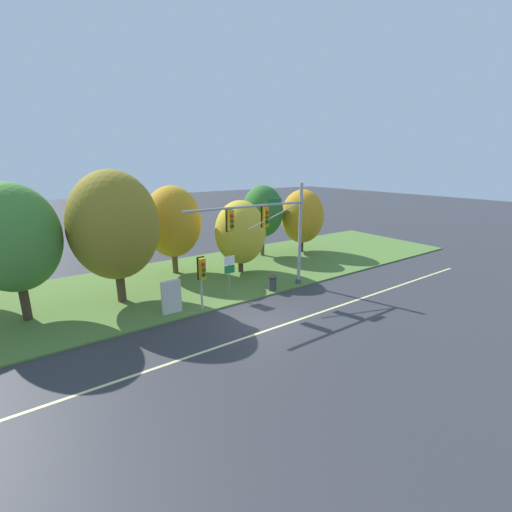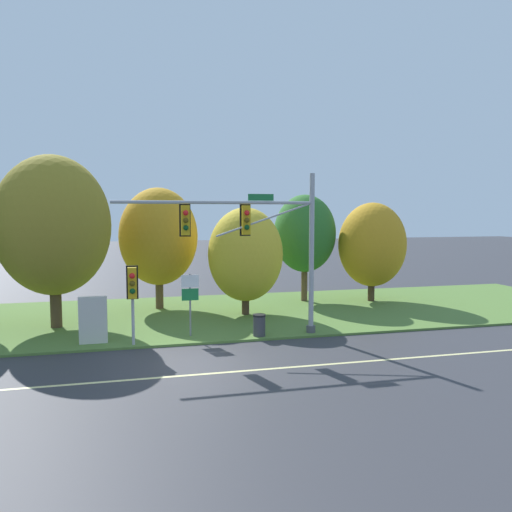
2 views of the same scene
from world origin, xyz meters
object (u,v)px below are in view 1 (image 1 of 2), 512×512
(tree_left_of_mast, at_px, (13,238))
(tree_furthest_back, at_px, (302,216))
(tree_tall_centre, at_px, (240,232))
(trash_bin, at_px, (272,283))
(pedestrian_signal_near_kerb, at_px, (202,272))
(tree_right_far, at_px, (263,211))
(tree_mid_verge, at_px, (172,222))
(route_sign_post, at_px, (229,270))
(info_kiosk, at_px, (171,297))
(traffic_signal_mast, at_px, (272,226))
(tree_behind_signpost, at_px, (114,226))

(tree_left_of_mast, distance_m, tree_furthest_back, 22.35)
(tree_left_of_mast, bearing_deg, tree_tall_centre, 1.92)
(tree_furthest_back, distance_m, trash_bin, 11.29)
(pedestrian_signal_near_kerb, relative_size, tree_right_far, 0.50)
(tree_furthest_back, bearing_deg, tree_mid_verge, 176.97)
(pedestrian_signal_near_kerb, height_order, tree_furthest_back, tree_furthest_back)
(tree_right_far, bearing_deg, route_sign_post, -137.56)
(info_kiosk, bearing_deg, pedestrian_signal_near_kerb, -27.00)
(tree_tall_centre, relative_size, tree_furthest_back, 0.94)
(traffic_signal_mast, relative_size, tree_right_far, 1.36)
(pedestrian_signal_near_kerb, height_order, tree_left_of_mast, tree_left_of_mast)
(info_kiosk, bearing_deg, trash_bin, -3.80)
(tree_left_of_mast, distance_m, trash_bin, 14.72)
(route_sign_post, distance_m, info_kiosk, 4.04)
(tree_tall_centre, height_order, tree_furthest_back, tree_furthest_back)
(tree_right_far, xyz_separation_m, trash_bin, (-4.76, -7.67, -3.55))
(traffic_signal_mast, bearing_deg, pedestrian_signal_near_kerb, -175.54)
(tree_left_of_mast, relative_size, tree_tall_centre, 1.32)
(traffic_signal_mast, distance_m, trash_bin, 3.85)
(tree_behind_signpost, relative_size, tree_right_far, 1.24)
(tree_left_of_mast, xyz_separation_m, tree_tall_centre, (13.99, 0.47, -1.37))
(trash_bin, bearing_deg, route_sign_post, 166.19)
(tree_right_far, bearing_deg, tree_left_of_mast, -169.06)
(traffic_signal_mast, bearing_deg, trash_bin, -77.00)
(route_sign_post, xyz_separation_m, tree_behind_signpost, (-5.81, 3.16, 2.91))
(pedestrian_signal_near_kerb, height_order, tree_mid_verge, tree_mid_verge)
(pedestrian_signal_near_kerb, distance_m, tree_mid_verge, 7.98)
(pedestrian_signal_near_kerb, bearing_deg, route_sign_post, 23.80)
(route_sign_post, bearing_deg, tree_right_far, 42.44)
(pedestrian_signal_near_kerb, distance_m, info_kiosk, 2.23)
(traffic_signal_mast, xyz_separation_m, pedestrian_signal_near_kerb, (-5.22, -0.41, -2.00))
(pedestrian_signal_near_kerb, distance_m, tree_furthest_back, 15.59)
(tree_behind_signpost, relative_size, trash_bin, 8.47)
(tree_right_far, bearing_deg, info_kiosk, -148.02)
(tree_right_far, height_order, trash_bin, tree_right_far)
(tree_left_of_mast, height_order, tree_furthest_back, tree_left_of_mast)
(route_sign_post, relative_size, tree_behind_signpost, 0.34)
(tree_left_of_mast, bearing_deg, tree_furthest_back, 6.51)
(route_sign_post, relative_size, trash_bin, 2.89)
(tree_mid_verge, bearing_deg, route_sign_post, -81.96)
(tree_behind_signpost, bearing_deg, traffic_signal_mast, -23.73)
(tree_right_far, relative_size, info_kiosk, 3.33)
(tree_furthest_back, bearing_deg, tree_behind_signpost, -170.81)
(tree_behind_signpost, xyz_separation_m, tree_right_far, (13.43, 3.81, -0.66))
(pedestrian_signal_near_kerb, distance_m, tree_behind_signpost, 5.92)
(traffic_signal_mast, distance_m, info_kiosk, 7.59)
(pedestrian_signal_near_kerb, xyz_separation_m, trash_bin, (5.24, 0.35, -1.85))
(tree_tall_centre, bearing_deg, tree_furthest_back, 14.14)
(info_kiosk, bearing_deg, tree_right_far, 31.98)
(tree_behind_signpost, bearing_deg, trash_bin, -24.04)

